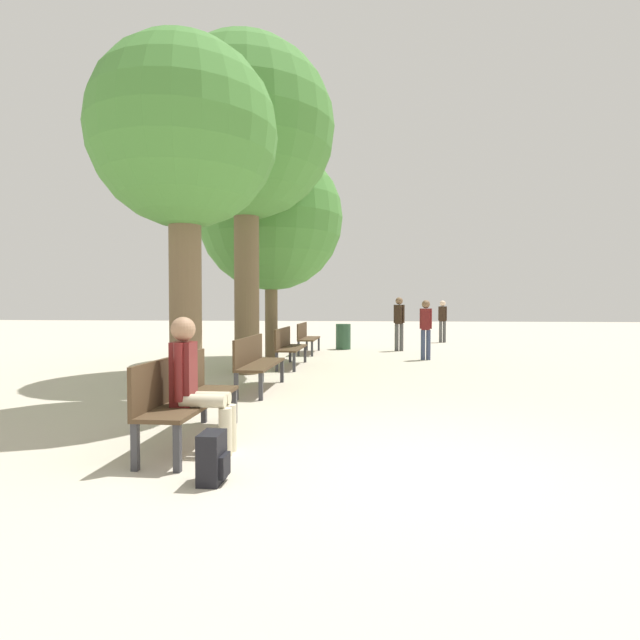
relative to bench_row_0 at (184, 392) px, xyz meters
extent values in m
plane|color=beige|center=(2.29, -0.59, -0.53)|extent=(80.00, 80.00, 0.00)
cube|color=#4C3823|center=(0.10, 0.00, -0.09)|extent=(0.47, 1.87, 0.04)
cube|color=#4C3823|center=(-0.12, 0.00, 0.15)|extent=(0.04, 1.87, 0.45)
cube|color=#38383D|center=(0.29, -0.89, -0.32)|extent=(0.06, 0.06, 0.42)
cube|color=#38383D|center=(0.29, 0.89, -0.32)|extent=(0.06, 0.06, 0.42)
cube|color=#38383D|center=(-0.09, -0.89, -0.32)|extent=(0.06, 0.06, 0.42)
cube|color=#38383D|center=(-0.09, 0.89, -0.32)|extent=(0.06, 0.06, 0.42)
cube|color=#4C3823|center=(0.10, 3.24, -0.09)|extent=(0.47, 1.87, 0.04)
cube|color=#4C3823|center=(-0.12, 3.24, 0.15)|extent=(0.04, 1.87, 0.45)
cube|color=#38383D|center=(0.29, 2.35, -0.32)|extent=(0.06, 0.06, 0.42)
cube|color=#38383D|center=(0.29, 4.13, -0.32)|extent=(0.06, 0.06, 0.42)
cube|color=#38383D|center=(-0.09, 2.35, -0.32)|extent=(0.06, 0.06, 0.42)
cube|color=#38383D|center=(-0.09, 4.13, -0.32)|extent=(0.06, 0.06, 0.42)
cube|color=#4C3823|center=(0.10, 6.48, -0.09)|extent=(0.47, 1.87, 0.04)
cube|color=#4C3823|center=(-0.12, 6.48, 0.15)|extent=(0.04, 1.87, 0.45)
cube|color=#38383D|center=(0.29, 5.59, -0.32)|extent=(0.06, 0.06, 0.42)
cube|color=#38383D|center=(0.29, 7.38, -0.32)|extent=(0.06, 0.06, 0.42)
cube|color=#38383D|center=(-0.09, 5.59, -0.32)|extent=(0.06, 0.06, 0.42)
cube|color=#38383D|center=(-0.09, 7.38, -0.32)|extent=(0.06, 0.06, 0.42)
cube|color=#4C3823|center=(0.10, 9.73, -0.09)|extent=(0.47, 1.87, 0.04)
cube|color=#4C3823|center=(-0.12, 9.73, 0.15)|extent=(0.04, 1.87, 0.45)
cube|color=#38383D|center=(0.29, 8.83, -0.32)|extent=(0.06, 0.06, 0.42)
cube|color=#38383D|center=(0.29, 10.62, -0.32)|extent=(0.06, 0.06, 0.42)
cube|color=#38383D|center=(-0.09, 8.83, -0.32)|extent=(0.06, 0.06, 0.42)
cube|color=#38383D|center=(-0.09, 10.62, -0.32)|extent=(0.06, 0.06, 0.42)
cylinder|color=brown|center=(-0.66, 1.79, 1.03)|extent=(0.45, 0.45, 3.11)
sphere|color=#478438|center=(-0.66, 1.79, 3.30)|extent=(2.61, 2.61, 2.61)
cylinder|color=brown|center=(-0.66, 5.25, 1.51)|extent=(0.52, 0.52, 4.08)
sphere|color=#478438|center=(-0.66, 5.25, 4.57)|extent=(3.69, 3.69, 3.69)
cylinder|color=brown|center=(-0.66, 7.81, 0.80)|extent=(0.33, 0.33, 2.66)
sphere|color=#478438|center=(-0.66, 7.81, 3.15)|extent=(3.72, 3.72, 3.72)
cylinder|color=beige|center=(0.34, -0.39, -0.01)|extent=(0.44, 0.13, 0.13)
cylinder|color=beige|center=(0.56, -0.39, -0.30)|extent=(0.13, 0.13, 0.46)
cylinder|color=beige|center=(0.34, -0.23, -0.01)|extent=(0.44, 0.13, 0.13)
cylinder|color=beige|center=(0.56, -0.23, -0.30)|extent=(0.13, 0.13, 0.46)
cube|color=maroon|center=(0.12, -0.31, 0.24)|extent=(0.20, 0.24, 0.62)
cylinder|color=maroon|center=(0.12, -0.44, 0.27)|extent=(0.09, 0.09, 0.56)
cylinder|color=maroon|center=(0.12, -0.18, 0.27)|extent=(0.09, 0.09, 0.56)
sphere|color=#A37A5B|center=(0.12, -0.31, 0.68)|extent=(0.24, 0.24, 0.24)
cube|color=black|center=(0.66, -1.11, -0.32)|extent=(0.17, 0.29, 0.41)
cube|color=black|center=(0.77, -1.11, -0.39)|extent=(0.04, 0.20, 0.18)
cylinder|color=#4C4C4C|center=(4.59, 14.57, -0.12)|extent=(0.12, 0.12, 0.81)
cylinder|color=#4C4C4C|center=(4.74, 14.57, -0.12)|extent=(0.12, 0.12, 0.81)
cube|color=black|center=(4.66, 14.57, 0.57)|extent=(0.27, 0.25, 0.58)
cylinder|color=black|center=(4.54, 14.57, 0.59)|extent=(0.08, 0.08, 0.55)
cylinder|color=black|center=(4.79, 14.57, 0.59)|extent=(0.08, 0.08, 0.55)
sphere|color=beige|center=(4.66, 14.57, 0.98)|extent=(0.22, 0.22, 0.22)
cylinder|color=#4C4C4C|center=(2.73, 10.77, -0.10)|extent=(0.12, 0.12, 0.85)
cylinder|color=#4C4C4C|center=(2.88, 10.77, -0.10)|extent=(0.12, 0.12, 0.85)
cube|color=black|center=(2.80, 10.77, 0.62)|extent=(0.26, 0.28, 0.60)
cylinder|color=black|center=(2.68, 10.77, 0.64)|extent=(0.09, 0.09, 0.57)
cylinder|color=black|center=(2.93, 10.77, 0.64)|extent=(0.09, 0.09, 0.57)
sphere|color=brown|center=(2.80, 10.77, 1.04)|extent=(0.23, 0.23, 0.23)
cylinder|color=#384260|center=(3.29, 8.26, -0.13)|extent=(0.12, 0.12, 0.79)
cylinder|color=#384260|center=(3.43, 8.26, -0.13)|extent=(0.12, 0.12, 0.79)
cube|color=maroon|center=(3.36, 8.26, 0.54)|extent=(0.24, 0.22, 0.56)
cylinder|color=maroon|center=(3.24, 8.26, 0.56)|extent=(0.08, 0.08, 0.53)
cylinder|color=maroon|center=(3.47, 8.26, 0.56)|extent=(0.08, 0.08, 0.53)
sphere|color=brown|center=(3.36, 8.26, 0.93)|extent=(0.21, 0.21, 0.21)
cylinder|color=#2D5138|center=(1.03, 11.20, -0.12)|extent=(0.48, 0.48, 0.83)
camera|label=1|loc=(1.95, -4.99, 0.91)|focal=28.00mm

